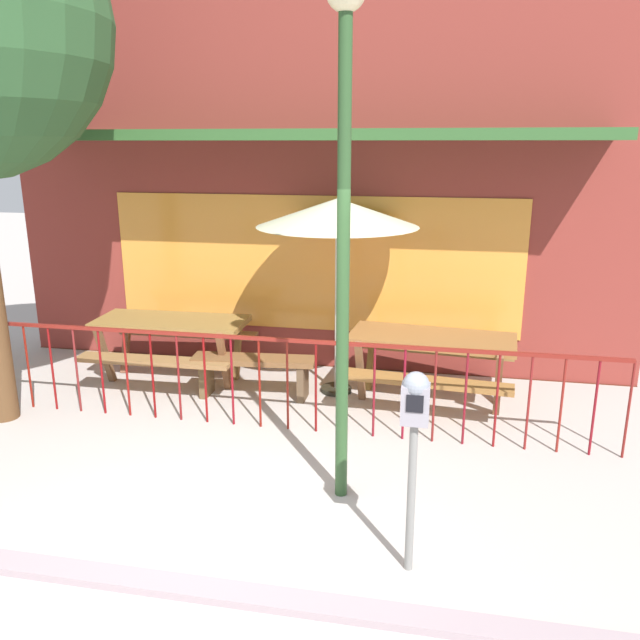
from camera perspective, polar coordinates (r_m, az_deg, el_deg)
ground at (r=4.97m, az=-10.62°, el=-19.35°), size 40.00×40.00×0.00m
pub_storefront at (r=8.14m, az=-0.37°, el=16.01°), size 7.96×1.46×5.81m
patio_fence_front at (r=6.40m, az=-4.22°, el=-4.18°), size 6.71×0.04×0.97m
picnic_table_left at (r=7.90m, az=-13.14°, el=-1.09°), size 1.84×1.41×0.79m
picnic_table_right at (r=7.17m, az=9.93°, el=-2.63°), size 1.92×1.52×0.79m
patio_umbrella at (r=7.04m, az=1.58°, el=9.45°), size 1.79×1.79×2.24m
patio_bench at (r=7.30m, az=-5.93°, el=-4.29°), size 1.42×0.44×0.48m
parking_meter_far at (r=4.18m, az=8.45°, el=-8.82°), size 0.18×0.17×1.44m
street_lamp at (r=4.74m, az=2.17°, el=12.59°), size 0.28×0.28×3.95m
curb_edge at (r=4.63m, az=-12.85°, el=-22.44°), size 11.14×0.20×0.11m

